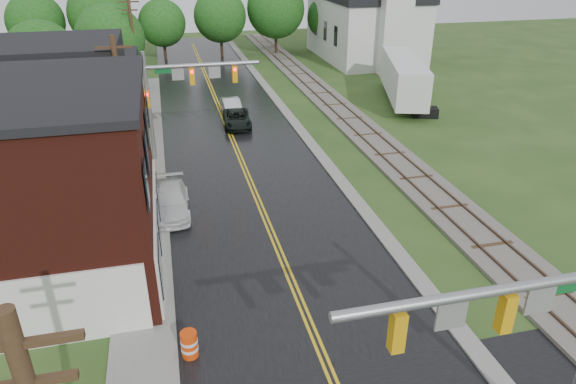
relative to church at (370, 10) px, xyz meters
name	(u,v)px	position (x,y,z in m)	size (l,w,h in m)	color
main_road	(232,139)	(-20.00, -23.74, -5.83)	(10.00, 90.00, 0.02)	black
curb_right	(287,114)	(-14.60, -18.74, -5.83)	(0.80, 70.00, 0.12)	gray
sidewalk_left	(146,173)	(-26.20, -28.74, -5.83)	(2.40, 50.00, 0.12)	gray
yellow_house	(58,126)	(-31.00, -27.74, -2.63)	(8.00, 7.00, 6.40)	tan
darkred_building	(93,100)	(-30.00, -18.74, -3.63)	(7.00, 6.00, 4.40)	#3F0F0C
church	(370,10)	(0.00, 0.00, 0.00)	(10.40, 18.40, 20.00)	silver
railroad	(338,109)	(-10.00, -18.74, -5.73)	(3.20, 80.00, 0.30)	#59544C
traffic_signal_near	(529,325)	(-16.53, -51.74, -0.87)	(7.34, 0.30, 7.20)	gray
traffic_signal_far	(181,85)	(-23.47, -26.74, -0.86)	(7.34, 0.43, 7.20)	gray
utility_pole_b	(124,117)	(-26.80, -31.74, -1.11)	(1.80, 0.28, 9.00)	#382616
utility_pole_c	(134,44)	(-26.80, -9.74, -1.11)	(1.80, 0.28, 9.00)	#382616
tree_left_c	(44,60)	(-33.85, -13.84, -1.32)	(6.00, 6.00, 7.65)	black
tree_left_e	(112,41)	(-28.85, -7.84, -1.02)	(6.40, 6.40, 8.16)	black
suv_dark	(237,119)	(-19.20, -21.04, -5.21)	(2.07, 4.49, 1.25)	black
sedan_silver	(232,107)	(-19.20, -18.04, -5.16)	(1.43, 4.11, 1.35)	#BBBCC0
pickup_white	(171,201)	(-24.80, -34.41, -5.15)	(1.92, 4.72, 1.37)	silver
semi_trailer	(403,76)	(-3.58, -17.71, -3.51)	(6.27, 12.75, 3.93)	black
construction_barrel	(189,344)	(-24.57, -45.51, -5.31)	(0.59, 0.59, 1.05)	red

